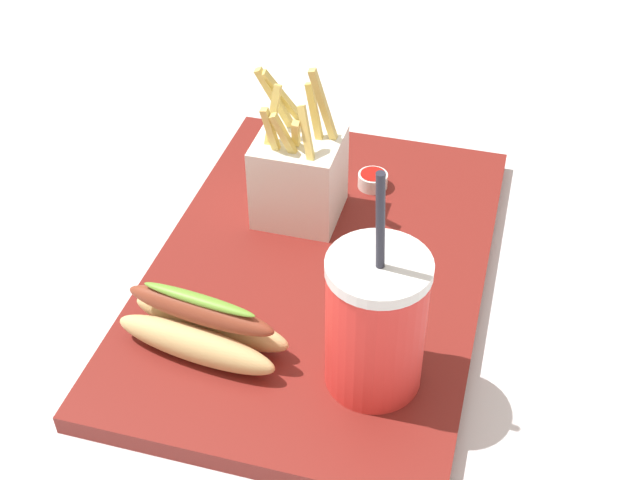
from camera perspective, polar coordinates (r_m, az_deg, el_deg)
The scene contains 6 objects.
ground_plane at distance 0.85m, azimuth 0.00°, elevation -3.09°, with size 2.40×2.40×0.02m, color silver.
food_tray at distance 0.84m, azimuth 0.00°, elevation -2.09°, with size 0.49×0.32×0.02m, color maroon.
soda_cup at distance 0.68m, azimuth 3.83°, elevation -5.66°, with size 0.08×0.08×0.22m.
fries_basket at distance 0.87m, azimuth -1.46°, elevation 4.49°, with size 0.09×0.09×0.17m.
hot_dog_1 at distance 0.74m, azimuth -8.05°, elevation -5.97°, with size 0.08×0.16×0.06m.
ketchup_cup_1 at distance 0.93m, azimuth 3.63°, elevation 4.16°, with size 0.03×0.03×0.02m.
Camera 1 is at (0.60, 0.16, 0.57)m, focal length 46.80 mm.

